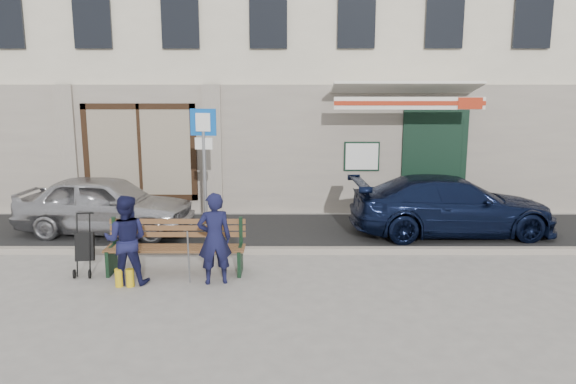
{
  "coord_description": "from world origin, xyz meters",
  "views": [
    {
      "loc": [
        0.49,
        -8.94,
        3.31
      ],
      "look_at": [
        0.47,
        1.6,
        1.2
      ],
      "focal_mm": 35.0,
      "sensor_mm": 36.0,
      "label": 1
    }
  ],
  "objects_px": {
    "car_navy": "(452,206)",
    "stroller": "(85,248)",
    "man": "(215,238)",
    "woman": "(126,240)",
    "parking_sign": "(204,156)",
    "bench": "(173,248)",
    "car_silver": "(106,205)"
  },
  "relations": [
    {
      "from": "car_silver",
      "to": "man",
      "type": "xyz_separation_m",
      "value": [
        2.77,
        -3.06,
        0.12
      ]
    },
    {
      "from": "car_navy",
      "to": "parking_sign",
      "type": "xyz_separation_m",
      "value": [
        -5.19,
        -1.07,
        1.23
      ]
    },
    {
      "from": "car_silver",
      "to": "stroller",
      "type": "height_order",
      "value": "car_silver"
    },
    {
      "from": "car_navy",
      "to": "man",
      "type": "bearing_deg",
      "value": 119.67
    },
    {
      "from": "car_navy",
      "to": "parking_sign",
      "type": "relative_size",
      "value": 1.58
    },
    {
      "from": "man",
      "to": "stroller",
      "type": "bearing_deg",
      "value": -24.05
    },
    {
      "from": "man",
      "to": "woman",
      "type": "xyz_separation_m",
      "value": [
        -1.45,
        -0.0,
        -0.02
      ]
    },
    {
      "from": "bench",
      "to": "car_silver",
      "type": "bearing_deg",
      "value": 127.58
    },
    {
      "from": "car_navy",
      "to": "bench",
      "type": "height_order",
      "value": "car_navy"
    },
    {
      "from": "car_navy",
      "to": "stroller",
      "type": "distance_m",
      "value": 7.52
    },
    {
      "from": "parking_sign",
      "to": "woman",
      "type": "relative_size",
      "value": 1.87
    },
    {
      "from": "car_navy",
      "to": "woman",
      "type": "bearing_deg",
      "value": 113.22
    },
    {
      "from": "car_navy",
      "to": "parking_sign",
      "type": "bearing_deg",
      "value": 98.77
    },
    {
      "from": "car_navy",
      "to": "car_silver",
      "type": "bearing_deg",
      "value": 86.91
    },
    {
      "from": "car_navy",
      "to": "stroller",
      "type": "bearing_deg",
      "value": 107.41
    },
    {
      "from": "parking_sign",
      "to": "woman",
      "type": "bearing_deg",
      "value": -107.67
    },
    {
      "from": "parking_sign",
      "to": "man",
      "type": "relative_size",
      "value": 1.81
    },
    {
      "from": "stroller",
      "to": "bench",
      "type": "bearing_deg",
      "value": -6.57
    },
    {
      "from": "woman",
      "to": "bench",
      "type": "bearing_deg",
      "value": -143.9
    },
    {
      "from": "bench",
      "to": "man",
      "type": "relative_size",
      "value": 1.57
    },
    {
      "from": "parking_sign",
      "to": "bench",
      "type": "bearing_deg",
      "value": -94.3
    },
    {
      "from": "woman",
      "to": "stroller",
      "type": "height_order",
      "value": "woman"
    },
    {
      "from": "car_navy",
      "to": "stroller",
      "type": "relative_size",
      "value": 4.13
    },
    {
      "from": "car_navy",
      "to": "man",
      "type": "relative_size",
      "value": 2.87
    },
    {
      "from": "car_silver",
      "to": "bench",
      "type": "distance_m",
      "value": 3.24
    },
    {
      "from": "bench",
      "to": "man",
      "type": "xyz_separation_m",
      "value": [
        0.8,
        -0.5,
        0.31
      ]
    },
    {
      "from": "bench",
      "to": "woman",
      "type": "height_order",
      "value": "woman"
    },
    {
      "from": "car_navy",
      "to": "woman",
      "type": "relative_size",
      "value": 2.96
    },
    {
      "from": "car_silver",
      "to": "woman",
      "type": "bearing_deg",
      "value": -150.65
    },
    {
      "from": "stroller",
      "to": "man",
      "type": "bearing_deg",
      "value": -19.81
    },
    {
      "from": "car_silver",
      "to": "bench",
      "type": "height_order",
      "value": "car_silver"
    },
    {
      "from": "parking_sign",
      "to": "man",
      "type": "xyz_separation_m",
      "value": [
        0.43,
        -1.97,
        -1.1
      ]
    }
  ]
}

